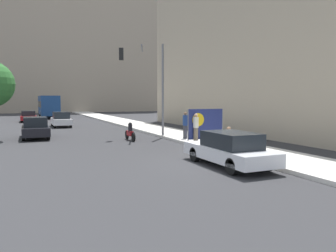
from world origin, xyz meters
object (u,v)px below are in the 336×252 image
(city_bus_on_road, at_px, (48,105))
(traffic_light_pole, at_px, (148,75))
(car_on_road_nearest, at_px, (35,128))
(car_on_road_midblock, at_px, (61,119))
(pedestrian_behind, at_px, (185,125))
(jogger_on_sidewalk, at_px, (196,127))
(parked_car_curbside, at_px, (229,149))
(car_on_road_distant, at_px, (28,116))
(seated_protester, at_px, (229,138))
(protest_banner, at_px, (205,124))
(motorcycle_on_road, at_px, (130,133))

(city_bus_on_road, bearing_deg, traffic_light_pole, -81.02)
(car_on_road_nearest, distance_m, car_on_road_midblock, 9.78)
(pedestrian_behind, bearing_deg, jogger_on_sidewalk, -86.79)
(pedestrian_behind, distance_m, city_bus_on_road, 34.08)
(parked_car_curbside, height_order, car_on_road_distant, parked_car_curbside)
(parked_car_curbside, distance_m, car_on_road_midblock, 23.50)
(traffic_light_pole, xyz_separation_m, car_on_road_distant, (-7.77, 21.56, -3.82))
(city_bus_on_road, bearing_deg, jogger_on_sidewalk, -79.68)
(seated_protester, distance_m, protest_banner, 4.00)
(traffic_light_pole, height_order, car_on_road_nearest, traffic_light_pole)
(traffic_light_pole, bearing_deg, seated_protester, -79.86)
(parked_car_curbside, bearing_deg, seated_protester, 56.05)
(protest_banner, bearing_deg, jogger_on_sidewalk, -168.22)
(jogger_on_sidewalk, height_order, traffic_light_pole, traffic_light_pole)
(protest_banner, distance_m, car_on_road_distant, 27.59)
(car_on_road_midblock, height_order, motorcycle_on_road, car_on_road_midblock)
(city_bus_on_road, xyz_separation_m, motorcycle_on_road, (3.21, -31.69, -1.34))
(car_on_road_distant, bearing_deg, parked_car_curbside, -77.19)
(seated_protester, xyz_separation_m, parked_car_curbside, (-1.85, -2.75, -0.09))
(car_on_road_distant, bearing_deg, protest_banner, -68.62)
(seated_protester, xyz_separation_m, car_on_road_distant, (-9.20, 29.58, -0.12))
(parked_car_curbside, distance_m, city_bus_on_road, 41.81)
(parked_car_curbside, height_order, city_bus_on_road, city_bus_on_road)
(seated_protester, bearing_deg, protest_banner, 65.93)
(car_on_road_midblock, bearing_deg, pedestrian_behind, -66.74)
(jogger_on_sidewalk, bearing_deg, parked_car_curbside, 102.33)
(traffic_light_pole, relative_size, city_bus_on_road, 0.59)
(car_on_road_nearest, xyz_separation_m, car_on_road_distant, (-0.30, 18.66, -0.06))
(parked_car_curbside, distance_m, car_on_road_distant, 33.15)
(traffic_light_pole, bearing_deg, car_on_road_midblock, 111.42)
(traffic_light_pole, relative_size, car_on_road_nearest, 1.49)
(parked_car_curbside, relative_size, car_on_road_nearest, 1.07)
(seated_protester, bearing_deg, jogger_on_sidewalk, 76.92)
(car_on_road_nearest, distance_m, motorcycle_on_road, 6.95)
(car_on_road_nearest, distance_m, city_bus_on_road, 28.04)
(traffic_light_pole, relative_size, car_on_road_distant, 1.42)
(car_on_road_midblock, bearing_deg, seated_protester, -72.88)
(jogger_on_sidewalk, bearing_deg, traffic_light_pole, -41.47)
(city_bus_on_road, bearing_deg, car_on_road_nearest, -95.34)
(jogger_on_sidewalk, height_order, car_on_road_distant, jogger_on_sidewalk)
(jogger_on_sidewalk, relative_size, traffic_light_pole, 0.27)
(jogger_on_sidewalk, height_order, parked_car_curbside, jogger_on_sidewalk)
(car_on_road_distant, bearing_deg, car_on_road_nearest, -89.08)
(jogger_on_sidewalk, xyz_separation_m, car_on_road_nearest, (-8.99, 7.18, -0.30))
(seated_protester, bearing_deg, parked_car_curbside, -135.68)
(protest_banner, xyz_separation_m, car_on_road_midblock, (-7.11, 16.44, -0.47))
(pedestrian_behind, bearing_deg, city_bus_on_road, 107.13)
(traffic_light_pole, height_order, motorcycle_on_road, traffic_light_pole)
(traffic_light_pole, xyz_separation_m, car_on_road_midblock, (-4.83, 12.31, -3.76))
(car_on_road_nearest, bearing_deg, car_on_road_midblock, 74.31)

